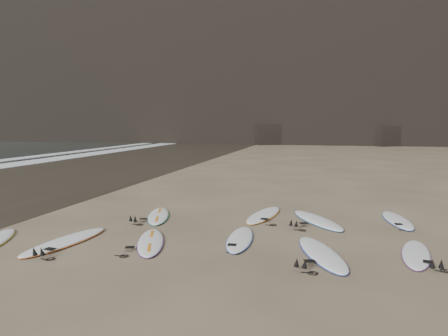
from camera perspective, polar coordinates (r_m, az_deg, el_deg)
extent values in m
plane|color=#897559|center=(10.02, 5.39, -10.17)|extent=(240.00, 240.00, 0.00)
cube|color=#383026|center=(24.35, -22.93, -1.03)|extent=(12.00, 200.00, 0.01)
cube|color=black|center=(72.18, 20.82, 19.43)|extent=(170.00, 32.00, 40.00)
cube|color=black|center=(54.99, 20.11, 3.95)|extent=(4.23, 4.46, 2.33)
cube|color=black|center=(55.05, 5.46, 4.38)|extent=(4.49, 4.76, 2.49)
ellipsoid|color=white|center=(10.88, -19.98, -8.94)|extent=(1.04, 2.79, 0.10)
ellipsoid|color=white|center=(10.34, -9.56, -9.48)|extent=(1.34, 2.44, 0.09)
ellipsoid|color=white|center=(10.47, 2.10, -9.20)|extent=(0.76, 2.40, 0.09)
ellipsoid|color=white|center=(9.56, 12.66, -10.81)|extent=(1.42, 2.70, 0.09)
ellipsoid|color=white|center=(10.16, 23.78, -10.20)|extent=(0.90, 2.32, 0.08)
ellipsoid|color=white|center=(13.09, -8.57, -6.17)|extent=(1.26, 2.46, 0.09)
ellipsoid|color=white|center=(13.11, 5.22, -6.08)|extent=(1.04, 2.68, 0.09)
ellipsoid|color=white|center=(12.65, 12.08, -6.64)|extent=(1.83, 2.68, 0.10)
ellipsoid|color=white|center=(13.31, 21.70, -6.32)|extent=(0.84, 2.46, 0.09)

